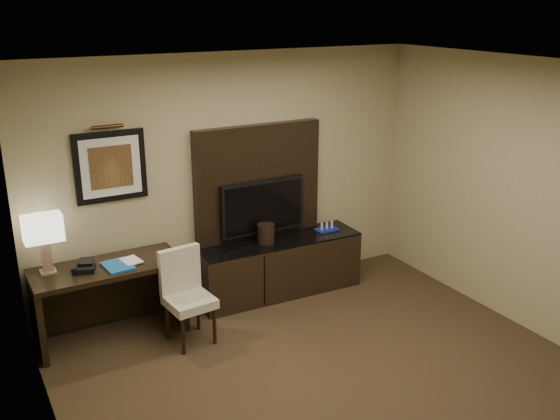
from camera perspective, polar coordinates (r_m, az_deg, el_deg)
floor at (r=5.46m, az=7.49°, el=-17.39°), size 4.50×5.00×0.01m
ceiling at (r=4.45m, az=8.98°, el=12.06°), size 4.50×5.00×0.01m
wall_back at (r=6.83m, az=-4.50°, el=2.94°), size 4.50×0.01×2.70m
wall_left at (r=3.98m, az=-19.19°, el=-10.12°), size 0.01×5.00×2.70m
desk at (r=6.42m, az=-15.29°, el=-8.04°), size 1.43×0.62×0.76m
credenza at (r=7.11m, az=-0.13°, el=-5.15°), size 1.90×0.58×0.65m
tv_wall_panel at (r=6.93m, az=-2.02°, el=2.52°), size 1.50×0.12×1.30m
tv at (r=6.92m, az=-1.62°, el=0.33°), size 1.00×0.08×0.60m
artwork at (r=6.33m, az=-15.26°, el=3.86°), size 0.70×0.04×0.70m
picture_light at (r=6.21m, az=-15.48°, el=7.36°), size 0.04×0.04×0.30m
desk_chair at (r=6.14m, az=-8.26°, el=-8.22°), size 0.47×0.53×0.88m
table_lamp at (r=6.17m, az=-20.71°, el=-2.95°), size 0.36×0.21×0.57m
desk_phone at (r=6.18m, az=-17.49°, el=-4.93°), size 0.24×0.23×0.10m
blue_folder at (r=6.20m, az=-14.63°, el=-4.96°), size 0.28×0.35×0.02m
book at (r=6.21m, az=-14.23°, el=-3.87°), size 0.17×0.05×0.23m
ice_bucket at (r=6.86m, az=-1.30°, el=-2.17°), size 0.24×0.24×0.21m
minibar_tray at (r=7.26m, az=4.30°, el=-1.52°), size 0.26×0.16×0.09m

